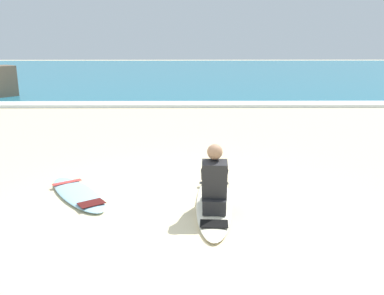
% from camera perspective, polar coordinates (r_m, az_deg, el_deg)
% --- Properties ---
extents(ground_plane, '(80.00, 80.00, 0.00)m').
position_cam_1_polar(ground_plane, '(5.98, -2.94, -8.59)').
color(ground_plane, beige).
extents(sea, '(80.00, 28.00, 0.10)m').
position_cam_1_polar(sea, '(28.45, -1.04, 10.37)').
color(sea, teal).
rests_on(sea, ground).
extents(breaking_foam, '(80.00, 0.90, 0.11)m').
position_cam_1_polar(breaking_foam, '(14.84, -1.50, 6.01)').
color(breaking_foam, white).
rests_on(breaking_foam, ground).
extents(surfboard_main, '(0.67, 2.56, 0.08)m').
position_cam_1_polar(surfboard_main, '(6.14, 3.07, -7.57)').
color(surfboard_main, '#EFE5C6').
rests_on(surfboard_main, ground).
extents(surfer_seated, '(0.39, 0.71, 0.95)m').
position_cam_1_polar(surfer_seated, '(5.69, 3.12, -5.13)').
color(surfer_seated, '#232326').
rests_on(surfer_seated, surfboard_main).
extents(surfboard_spare_near, '(1.44, 1.78, 0.08)m').
position_cam_1_polar(surfboard_spare_near, '(6.69, -15.59, -6.18)').
color(surfboard_spare_near, '#9ED1E5').
rests_on(surfboard_spare_near, ground).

